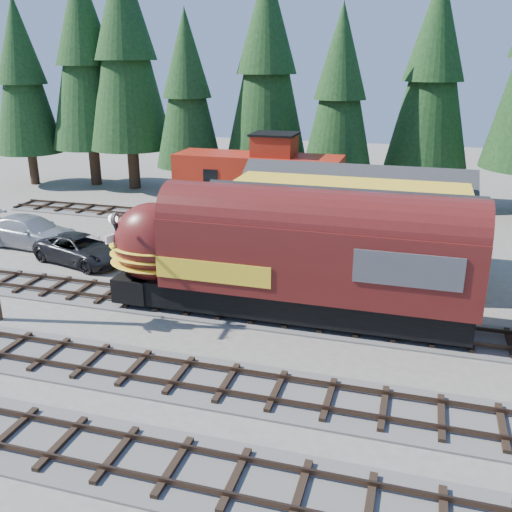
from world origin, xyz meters
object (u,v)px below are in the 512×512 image
(pickup_truck_b, at_px, (31,232))
(locomotive, at_px, (276,262))
(pickup_truck_a, at_px, (81,249))
(caboose, at_px, (259,184))
(depot, at_px, (348,218))

(pickup_truck_b, bearing_deg, locomotive, -103.40)
(locomotive, xyz_separation_m, pickup_truck_a, (-12.21, 3.78, -1.80))
(locomotive, distance_m, caboose, 14.81)
(depot, relative_size, pickup_truck_b, 2.02)
(pickup_truck_a, xyz_separation_m, pickup_truck_b, (-4.60, 1.72, 0.13))
(caboose, bearing_deg, locomotive, -70.95)
(caboose, relative_size, pickup_truck_a, 1.97)
(depot, distance_m, locomotive, 6.86)
(depot, bearing_deg, locomotive, -108.44)
(depot, xyz_separation_m, pickup_truck_a, (-14.37, -2.72, -2.17))
(locomotive, distance_m, pickup_truck_a, 12.90)
(caboose, bearing_deg, pickup_truck_b, -144.62)
(depot, distance_m, pickup_truck_a, 14.79)
(caboose, distance_m, pickup_truck_a, 12.77)
(locomotive, relative_size, caboose, 1.46)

